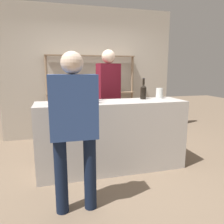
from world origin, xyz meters
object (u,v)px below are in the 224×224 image
counter_bottle_0 (93,94)px  customer_left (74,123)px  wine_glass (72,93)px  server_behind_counter (109,91)px  cork_jar (159,93)px  counter_bottle_1 (95,92)px  ice_bucket (57,96)px  counter_bottle_2 (143,91)px

counter_bottle_0 → customer_left: customer_left is taller
counter_bottle_0 → wine_glass: 0.32m
wine_glass → server_behind_counter: bearing=47.1°
cork_jar → server_behind_counter: server_behind_counter is taller
counter_bottle_1 → customer_left: bearing=-112.0°
cork_jar → counter_bottle_1: bearing=-178.7°
counter_bottle_1 → server_behind_counter: size_ratio=0.18×
counter_bottle_1 → server_behind_counter: bearing=61.3°
counter_bottle_1 → cork_jar: counter_bottle_1 is taller
ice_bucket → server_behind_counter: (0.92, 0.89, -0.04)m
counter_bottle_0 → ice_bucket: 0.48m
counter_bottle_1 → ice_bucket: size_ratio=1.52×
wine_glass → server_behind_counter: server_behind_counter is taller
wine_glass → server_behind_counter: size_ratio=0.09×
customer_left → counter_bottle_0: bearing=-22.9°
ice_bucket → cork_jar: ice_bucket is taller
ice_bucket → counter_bottle_0: bearing=-5.3°
wine_glass → customer_left: bearing=-93.9°
counter_bottle_2 → cork_jar: size_ratio=1.99×
wine_glass → counter_bottle_2: bearing=3.9°
server_behind_counter → customer_left: bearing=-41.8°
customer_left → cork_jar: bearing=-53.7°
customer_left → server_behind_counter: bearing=-23.8°
counter_bottle_2 → customer_left: customer_left is taller
counter_bottle_0 → counter_bottle_1: bearing=74.2°
cork_jar → server_behind_counter: (-0.67, 0.66, -0.01)m
counter_bottle_1 → counter_bottle_2: 0.75m
wine_glass → cork_jar: size_ratio=1.04×
counter_bottle_0 → cork_jar: (1.11, 0.27, -0.04)m
counter_bottle_2 → server_behind_counter: 0.80m
ice_bucket → customer_left: 0.84m
ice_bucket → counter_bottle_1: bearing=20.0°
ice_bucket → wine_glass: bearing=28.8°
counter_bottle_1 → counter_bottle_2: (0.75, -0.01, -0.00)m
counter_bottle_0 → ice_bucket: counter_bottle_0 is taller
customer_left → counter_bottle_1: bearing=-21.0°
cork_jar → server_behind_counter: bearing=135.3°
counter_bottle_2 → cork_jar: 0.30m
counter_bottle_0 → ice_bucket: (-0.48, 0.04, -0.01)m
counter_bottle_1 → wine_glass: size_ratio=1.95×
server_behind_counter → counter_bottle_1: bearing=-45.6°
counter_bottle_2 → ice_bucket: (-1.30, -0.19, -0.01)m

